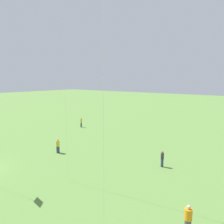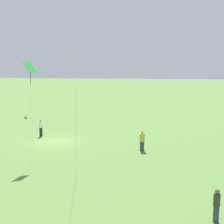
# 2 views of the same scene
# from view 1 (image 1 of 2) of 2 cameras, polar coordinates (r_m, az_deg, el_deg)

# --- Properties ---
(person_4) EXTENTS (0.54, 0.54, 1.78)m
(person_4) POSITION_cam_1_polar(r_m,az_deg,el_deg) (27.86, -13.97, -8.60)
(person_4) COLOR #333D5B
(person_4) RESTS_ON ground_plane
(person_6) EXTENTS (0.45, 0.45, 1.69)m
(person_6) POSITION_cam_1_polar(r_m,az_deg,el_deg) (23.58, 12.98, -11.82)
(person_6) COLOR #333D5B
(person_6) RESTS_ON ground_plane
(person_8) EXTENTS (0.61, 0.61, 1.81)m
(person_8) POSITION_cam_1_polar(r_m,az_deg,el_deg) (14.87, 19.25, -25.03)
(person_8) COLOR #4C4C51
(person_8) RESTS_ON ground_plane
(person_9) EXTENTS (0.37, 0.37, 1.70)m
(person_9) POSITION_cam_1_polar(r_m,az_deg,el_deg) (41.41, -8.06, -2.79)
(person_9) COLOR #333D5B
(person_9) RESTS_ON ground_plane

